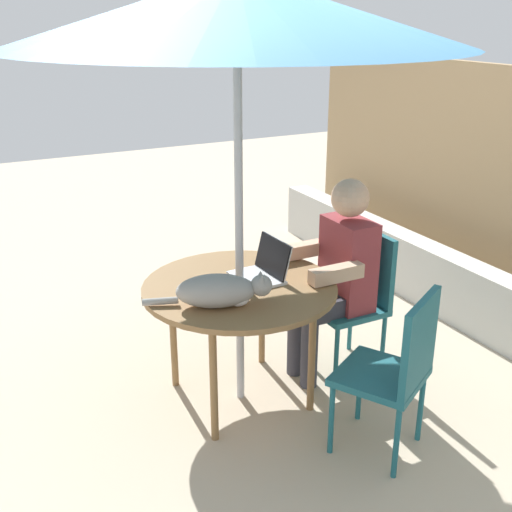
# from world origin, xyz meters

# --- Properties ---
(ground_plane) EXTENTS (14.00, 14.00, 0.00)m
(ground_plane) POSITION_xyz_m (0.00, 0.00, 0.00)
(ground_plane) COLOR #BCAD93
(planter_wall_low) EXTENTS (4.86, 0.20, 0.46)m
(planter_wall_low) POSITION_xyz_m (0.00, 1.82, 0.23)
(planter_wall_low) COLOR beige
(planter_wall_low) RESTS_ON ground
(patio_table) EXTENTS (1.06, 1.06, 0.71)m
(patio_table) POSITION_xyz_m (0.00, 0.00, 0.65)
(patio_table) COLOR olive
(patio_table) RESTS_ON ground
(patio_umbrella) EXTENTS (2.23, 2.23, 2.27)m
(patio_umbrella) POSITION_xyz_m (0.00, 0.00, 2.10)
(patio_umbrella) COLOR #B7B7BC
(patio_umbrella) RESTS_ON ground
(chair_occupied) EXTENTS (0.40, 0.40, 0.87)m
(chair_occupied) POSITION_xyz_m (0.00, 0.80, 0.51)
(chair_occupied) COLOR #1E606B
(chair_occupied) RESTS_ON ground
(chair_empty) EXTENTS (0.55, 0.55, 0.87)m
(chair_empty) POSITION_xyz_m (0.79, 0.46, 0.51)
(chair_empty) COLOR #1E606B
(chair_empty) RESTS_ON ground
(person_seated) EXTENTS (0.48, 0.48, 1.21)m
(person_seated) POSITION_xyz_m (0.00, 0.64, 0.68)
(person_seated) COLOR maroon
(person_seated) RESTS_ON ground
(laptop) EXTENTS (0.31, 0.26, 0.21)m
(laptop) POSITION_xyz_m (-0.03, 0.17, 0.77)
(laptop) COLOR silver
(laptop) RESTS_ON patio_table
(cat) EXTENTS (0.35, 0.60, 0.17)m
(cat) POSITION_xyz_m (0.19, -0.20, 0.79)
(cat) COLOR gray
(cat) RESTS_ON patio_table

